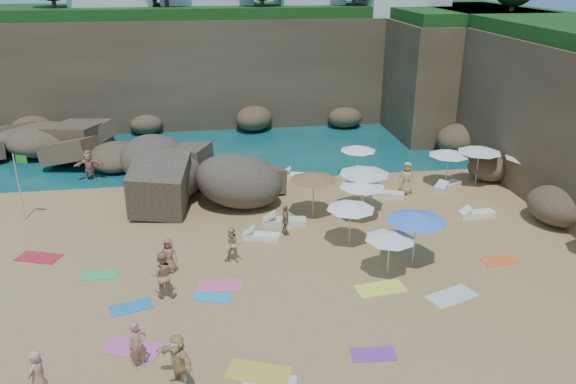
{
  "coord_description": "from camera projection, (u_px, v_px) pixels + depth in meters",
  "views": [
    {
      "loc": [
        -1.47,
        -20.62,
        11.73
      ],
      "look_at": [
        2.0,
        3.0,
        2.0
      ],
      "focal_mm": 35.0,
      "sensor_mm": 36.0,
      "label": 1
    }
  ],
  "objects": [
    {
      "name": "ground",
      "position": [
        251.0,
        265.0,
        23.51
      ],
      "size": [
        120.0,
        120.0,
        0.0
      ],
      "primitive_type": "plane",
      "color": "tan",
      "rests_on": "ground"
    },
    {
      "name": "seawater",
      "position": [
        223.0,
        103.0,
        51.0
      ],
      "size": [
        120.0,
        120.0,
        0.0
      ],
      "primitive_type": "plane",
      "color": "#0C4751",
      "rests_on": "ground"
    },
    {
      "name": "cliff_back",
      "position": [
        248.0,
        67.0,
        45.18
      ],
      "size": [
        44.0,
        8.0,
        8.0
      ],
      "primitive_type": "cube",
      "color": "brown",
      "rests_on": "ground"
    },
    {
      "name": "cliff_right",
      "position": [
        571.0,
        110.0,
        31.9
      ],
      "size": [
        8.0,
        30.0,
        8.0
      ],
      "primitive_type": "cube",
      "color": "brown",
      "rests_on": "ground"
    },
    {
      "name": "cliff_corner",
      "position": [
        450.0,
        73.0,
        42.62
      ],
      "size": [
        10.0,
        12.0,
        8.0
      ],
      "primitive_type": "cube",
      "color": "brown",
      "rests_on": "ground"
    },
    {
      "name": "rock_promontory",
      "position": [
        63.0,
        157.0,
        36.69
      ],
      "size": [
        12.0,
        7.0,
        2.0
      ],
      "primitive_type": null,
      "color": "brown",
      "rests_on": "ground"
    },
    {
      "name": "marina_masts",
      "position": [
        27.0,
        75.0,
        47.64
      ],
      "size": [
        3.1,
        0.1,
        6.0
      ],
      "color": "white",
      "rests_on": "ground"
    },
    {
      "name": "rock_outcrop",
      "position": [
        213.0,
        192.0,
        31.06
      ],
      "size": [
        8.1,
        6.83,
        2.81
      ],
      "primitive_type": null,
      "rotation": [
        0.0,
        0.0,
        0.25
      ],
      "color": "brown",
      "rests_on": "ground"
    },
    {
      "name": "flag_pole",
      "position": [
        20.0,
        178.0,
        26.88
      ],
      "size": [
        0.65,
        0.25,
        3.42
      ],
      "color": "silver",
      "rests_on": "ground"
    },
    {
      "name": "parasol_0",
      "position": [
        362.0,
        184.0,
        26.96
      ],
      "size": [
        2.22,
        2.22,
        2.1
      ],
      "color": "silver",
      "rests_on": "ground"
    },
    {
      "name": "parasol_1",
      "position": [
        358.0,
        148.0,
        32.54
      ],
      "size": [
        2.09,
        2.09,
        1.97
      ],
      "color": "silver",
      "rests_on": "ground"
    },
    {
      "name": "parasol_2",
      "position": [
        449.0,
        153.0,
        31.3
      ],
      "size": [
        2.26,
        2.26,
        2.13
      ],
      "color": "silver",
      "rests_on": "ground"
    },
    {
      "name": "parasol_3",
      "position": [
        480.0,
        149.0,
        31.36
      ],
      "size": [
        2.44,
        2.44,
        2.31
      ],
      "color": "silver",
      "rests_on": "ground"
    },
    {
      "name": "parasol_4",
      "position": [
        526.0,
        156.0,
        30.81
      ],
      "size": [
        2.25,
        2.25,
        2.12
      ],
      "color": "silver",
      "rests_on": "ground"
    },
    {
      "name": "parasol_5",
      "position": [
        243.0,
        162.0,
        29.52
      ],
      "size": [
        2.37,
        2.37,
        2.24
      ],
      "color": "silver",
      "rests_on": "ground"
    },
    {
      "name": "parasol_6",
      "position": [
        314.0,
        176.0,
        27.38
      ],
      "size": [
        2.42,
        2.42,
        2.29
      ],
      "color": "silver",
      "rests_on": "ground"
    },
    {
      "name": "parasol_7",
      "position": [
        351.0,
        206.0,
        24.62
      ],
      "size": [
        2.17,
        2.17,
        2.05
      ],
      "color": "silver",
      "rests_on": "ground"
    },
    {
      "name": "parasol_8",
      "position": [
        364.0,
        170.0,
        27.83
      ],
      "size": [
        2.57,
        2.57,
        2.43
      ],
      "color": "silver",
      "rests_on": "ground"
    },
    {
      "name": "parasol_9",
      "position": [
        390.0,
        236.0,
        22.15
      ],
      "size": [
        2.03,
        2.03,
        1.92
      ],
      "color": "silver",
      "rests_on": "ground"
    },
    {
      "name": "parasol_10",
      "position": [
        417.0,
        217.0,
        22.84
      ],
      "size": [
        2.51,
        2.51,
        2.37
      ],
      "color": "silver",
      "rests_on": "ground"
    },
    {
      "name": "lounger_0",
      "position": [
        285.0,
        222.0,
        27.11
      ],
      "size": [
        2.13,
        0.97,
        0.32
      ],
      "primitive_type": "cube",
      "rotation": [
        0.0,
        0.0,
        -0.15
      ],
      "color": "silver",
      "rests_on": "ground"
    },
    {
      "name": "lounger_1",
      "position": [
        297.0,
        176.0,
        32.89
      ],
      "size": [
        2.15,
        1.18,
        0.32
      ],
      "primitive_type": "cube",
      "rotation": [
        0.0,
        0.0,
        -0.26
      ],
      "color": "white",
      "rests_on": "ground"
    },
    {
      "name": "lounger_2",
      "position": [
        448.0,
        186.0,
        31.53
      ],
      "size": [
        1.86,
        1.55,
        0.29
      ],
      "primitive_type": "cube",
      "rotation": [
        0.0,
        0.0,
        0.6
      ],
      "color": "silver",
      "rests_on": "ground"
    },
    {
      "name": "lounger_3",
      "position": [
        261.0,
        236.0,
        25.72
      ],
      "size": [
        1.78,
        1.01,
        0.26
      ],
      "primitive_type": "cube",
      "rotation": [
        0.0,
        0.0,
        -0.28
      ],
      "color": "white",
      "rests_on": "ground"
    },
    {
      "name": "lounger_4",
      "position": [
        386.0,
        194.0,
        30.37
      ],
      "size": [
        2.0,
        1.25,
        0.3
      ],
      "primitive_type": "cube",
      "rotation": [
        0.0,
        0.0,
        -0.35
      ],
      "color": "white",
      "rests_on": "ground"
    },
    {
      "name": "lounger_5",
      "position": [
        477.0,
        214.0,
        28.0
      ],
      "size": [
        1.79,
        0.67,
        0.27
      ],
      "primitive_type": "cube",
      "rotation": [
        0.0,
        0.0,
        0.05
      ],
      "color": "white",
      "rests_on": "ground"
    },
    {
      "name": "towel_0",
      "position": [
        131.0,
        307.0,
        20.64
      ],
      "size": [
        1.69,
        1.16,
        0.03
      ],
      "primitive_type": "cube",
      "rotation": [
        0.0,
        0.0,
        0.28
      ],
      "color": "#227BBA",
      "rests_on": "ground"
    },
    {
      "name": "towel_1",
      "position": [
        133.0,
        348.0,
        18.41
      ],
      "size": [
        2.06,
        1.58,
        0.03
      ],
      "primitive_type": "cube",
      "rotation": [
        0.0,
        0.0,
        -0.41
      ],
      "color": "#E4589F",
      "rests_on": "ground"
    },
    {
      "name": "towel_4",
      "position": [
        259.0,
        373.0,
        17.3
      ],
      "size": [
        2.17,
        1.62,
        0.03
      ],
      "primitive_type": "cube",
      "rotation": [
        0.0,
        0.0,
        -0.37
      ],
      "color": "gold",
      "rests_on": "ground"
    },
    {
      "name": "towel_5",
      "position": [
        269.0,
        384.0,
        16.87
      ],
      "size": [
        1.77,
        1.14,
        0.03
      ],
      "primitive_type": "cube",
      "rotation": [
        0.0,
        0.0,
        -0.21
      ],
      "color": "silver",
      "rests_on": "ground"
    },
    {
      "name": "towel_6",
      "position": [
        373.0,
        354.0,
        18.14
      ],
      "size": [
        1.51,
        0.85,
        0.03
      ],
      "primitive_type": "cube",
      "rotation": [
        0.0,
        0.0,
        -0.09
      ],
      "color": "purple",
      "rests_on": "ground"
    },
    {
      "name": "towel_7",
      "position": [
        39.0,
        257.0,
        24.12
      ],
      "size": [
        2.03,
        1.47,
        0.03
      ],
      "primitive_type": "cube",
      "rotation": [
        0.0,
        0.0,
        -0.34
      ],
      "color": "red",
      "rests_on": "ground"
    },
    {
      "name": "towel_8",
      "position": [
        212.0,
        297.0,
        21.26
      ],
      "size": [
        1.63,
        1.17,
        0.03
      ],
      "primitive_type": "cube",
      "rotation": [
        0.0,
        0.0,
        -0.33
      ],
      "color": "#27A1D4",
      "rests_on": "ground"
    },
    {
      "name": "towel_9",
      "position": [
        221.0,
        286.0,
        22.02
      ],
      "size": [
        1.79,
        1.01,
        0.03
      ],
      "primitive_type": "cube",
      "rotation": [
        0.0,
        0.0,
        -0.09
      ],
      "color": "#F96185",
      "rests_on": "ground"
    },
    {
      "name": "towel_10",
      "position": [
        500.0,
        261.0,
        23.87
      ],
      "size": [
        1.66,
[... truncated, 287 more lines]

